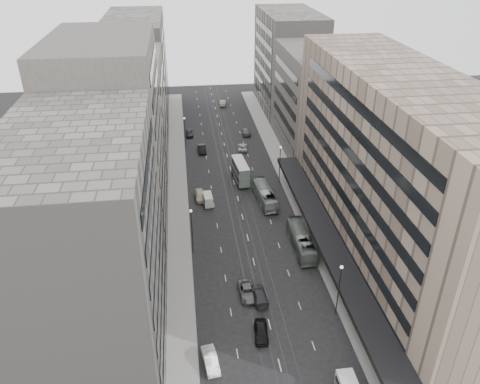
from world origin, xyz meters
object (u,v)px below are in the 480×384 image
bus_near (301,240)px  sedan_1 (211,360)px  sedan_2 (247,291)px  panel_van (208,199)px  bus_far (265,195)px  sedan_0 (261,331)px  pedestrian (391,372)px  double_decker (240,171)px

bus_near → sedan_1: bearing=53.3°
sedan_2 → panel_van: bearing=96.1°
bus_far → sedan_0: (-6.62, -35.00, -0.82)m
pedestrian → sedan_0: bearing=-31.4°
sedan_1 → sedan_0: bearing=21.3°
pedestrian → panel_van: bearing=-66.6°
sedan_1 → double_decker: bearing=70.5°
bus_far → sedan_1: bus_far is taller
bus_far → panel_van: bus_far is taller
bus_near → pedestrian: 27.73m
bus_near → pedestrian: size_ratio=6.63×
sedan_0 → sedan_2: 8.14m
bus_far → sedan_0: bearing=75.0°
sedan_2 → sedan_0: bearing=-87.5°
sedan_0 → double_decker: bearing=92.0°
panel_van → sedan_2: bearing=-85.4°
bus_near → double_decker: 26.65m
bus_far → sedan_2: (-7.30, -26.89, -0.88)m
bus_near → pedestrian: bus_near is taller
bus_near → sedan_2: 15.04m
sedan_0 → sedan_1: 8.01m
sedan_0 → panel_van: bearing=103.4°
bus_near → sedan_0: size_ratio=2.59×
panel_van → sedan_0: size_ratio=0.83×
double_decker → sedan_1: bearing=-106.9°
panel_van → pedestrian: panel_van is taller
double_decker → sedan_2: bearing=-100.9°
bus_near → panel_van: 22.01m
bus_far → sedan_2: bearing=70.5°
bus_far → double_decker: 10.08m
sedan_0 → sedan_2: size_ratio=0.89×
panel_van → sedan_1: size_ratio=0.80×
bus_far → double_decker: size_ratio=1.36×
sedan_1 → bus_far: bearing=62.9°
bus_far → sedan_1: (-13.63, -38.89, -0.82)m
double_decker → sedan_2: size_ratio=1.65×
sedan_0 → pedestrian: pedestrian is taller
bus_near → double_decker: size_ratio=1.39×
sedan_2 → bus_near: bearing=42.4°
double_decker → sedan_1: 49.31m
double_decker → pedestrian: bearing=-83.1°
bus_near → double_decker: bearing=-74.5°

